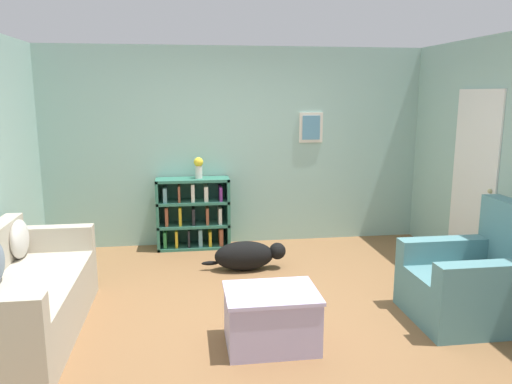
{
  "coord_description": "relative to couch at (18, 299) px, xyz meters",
  "views": [
    {
      "loc": [
        -0.68,
        -4.36,
        2.01
      ],
      "look_at": [
        0.0,
        0.4,
        1.05
      ],
      "focal_mm": 35.0,
      "sensor_mm": 36.0,
      "label": 1
    }
  ],
  "objects": [
    {
      "name": "recliner_chair",
      "position": [
        3.96,
        -0.21,
        0.02
      ],
      "size": [
        1.02,
        0.89,
        1.05
      ],
      "color": "slate",
      "rests_on": "ground_plane"
    },
    {
      "name": "wall_back",
      "position": [
        2.08,
        2.5,
        0.97
      ],
      "size": [
        5.6,
        0.13,
        2.6
      ],
      "color": "#93BCB2",
      "rests_on": "ground_plane"
    },
    {
      "name": "vase",
      "position": [
        1.57,
        2.27,
        0.75
      ],
      "size": [
        0.12,
        0.12,
        0.27
      ],
      "color": "silver",
      "rests_on": "bookshelf"
    },
    {
      "name": "dog",
      "position": [
        2.07,
        1.33,
        -0.16
      ],
      "size": [
        0.98,
        0.31,
        0.34
      ],
      "color": "black",
      "rests_on": "ground_plane"
    },
    {
      "name": "ground_plane",
      "position": [
        2.08,
        0.25,
        -0.33
      ],
      "size": [
        14.0,
        14.0,
        0.0
      ],
      "primitive_type": "plane",
      "color": "brown"
    },
    {
      "name": "coffee_table",
      "position": [
        2.05,
        -0.43,
        -0.09
      ],
      "size": [
        0.74,
        0.57,
        0.46
      ],
      "color": "#ADA3CC",
      "rests_on": "ground_plane"
    },
    {
      "name": "bookshelf",
      "position": [
        1.49,
        2.28,
        0.12
      ],
      "size": [
        0.94,
        0.33,
        0.93
      ],
      "color": "#2D6B56",
      "rests_on": "ground_plane"
    },
    {
      "name": "couch",
      "position": [
        0.0,
        0.0,
        0.0
      ],
      "size": [
        0.83,
        1.93,
        0.84
      ],
      "color": "#B7AD99",
      "rests_on": "ground_plane"
    }
  ]
}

